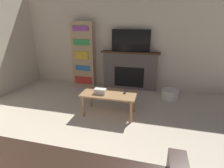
{
  "coord_description": "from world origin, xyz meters",
  "views": [
    {
      "loc": [
        0.76,
        -0.32,
        1.75
      ],
      "look_at": [
        0.0,
        2.66,
        0.67
      ],
      "focal_mm": 28.0,
      "sensor_mm": 36.0,
      "label": 1
    }
  ],
  "objects_px": {
    "coffee_table": "(109,96)",
    "storage_basket": "(170,94)",
    "fireplace": "(130,70)",
    "tv": "(131,41)",
    "bookshelf": "(84,55)"
  },
  "relations": [
    {
      "from": "fireplace",
      "to": "coffee_table",
      "type": "height_order",
      "value": "fireplace"
    },
    {
      "from": "bookshelf",
      "to": "tv",
      "type": "bearing_deg",
      "value": 0.11
    },
    {
      "from": "fireplace",
      "to": "coffee_table",
      "type": "distance_m",
      "value": 1.59
    },
    {
      "from": "fireplace",
      "to": "tv",
      "type": "height_order",
      "value": "tv"
    },
    {
      "from": "coffee_table",
      "to": "bookshelf",
      "type": "relative_size",
      "value": 0.59
    },
    {
      "from": "fireplace",
      "to": "coffee_table",
      "type": "xyz_separation_m",
      "value": [
        -0.16,
        -1.58,
        -0.12
      ]
    },
    {
      "from": "coffee_table",
      "to": "bookshelf",
      "type": "distance_m",
      "value": 2.0
    },
    {
      "from": "fireplace",
      "to": "coffee_table",
      "type": "bearing_deg",
      "value": -95.85
    },
    {
      "from": "fireplace",
      "to": "tv",
      "type": "relative_size",
      "value": 1.55
    },
    {
      "from": "tv",
      "to": "bookshelf",
      "type": "relative_size",
      "value": 0.56
    },
    {
      "from": "coffee_table",
      "to": "storage_basket",
      "type": "distance_m",
      "value": 1.66
    },
    {
      "from": "bookshelf",
      "to": "storage_basket",
      "type": "distance_m",
      "value": 2.57
    },
    {
      "from": "bookshelf",
      "to": "storage_basket",
      "type": "bearing_deg",
      "value": -11.35
    },
    {
      "from": "tv",
      "to": "bookshelf",
      "type": "bearing_deg",
      "value": -179.89
    },
    {
      "from": "coffee_table",
      "to": "storage_basket",
      "type": "bearing_deg",
      "value": 41.07
    }
  ]
}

